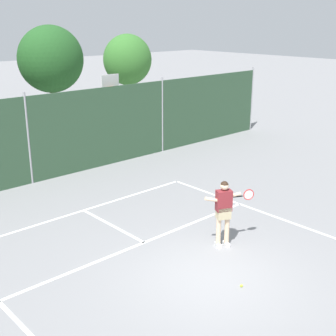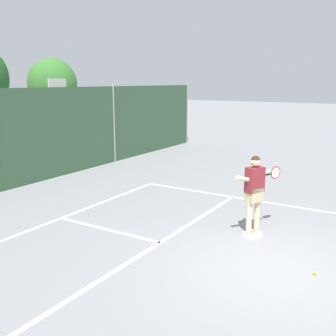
{
  "view_description": "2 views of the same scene",
  "coord_description": "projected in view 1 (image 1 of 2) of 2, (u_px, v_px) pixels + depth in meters",
  "views": [
    {
      "loc": [
        -7.19,
        -6.36,
        5.83
      ],
      "look_at": [
        1.88,
        3.55,
        1.48
      ],
      "focal_mm": 49.35,
      "sensor_mm": 36.0,
      "label": 1
    },
    {
      "loc": [
        -6.81,
        -1.91,
        3.44
      ],
      "look_at": [
        0.68,
        2.69,
        1.52
      ],
      "focal_mm": 42.44,
      "sensor_mm": 36.0,
      "label": 2
    }
  ],
  "objects": [
    {
      "name": "court_markings",
      "position": [
        191.0,
        268.0,
        11.33
      ],
      "size": [
        8.3,
        11.1,
        0.01
      ],
      "color": "white",
      "rests_on": "ground"
    },
    {
      "name": "basketball_hoop",
      "position": [
        110.0,
        103.0,
        20.31
      ],
      "size": [
        0.9,
        0.67,
        3.55
      ],
      "color": "#9E9EA3",
      "rests_on": "ground"
    },
    {
      "name": "tennis_ball",
      "position": [
        241.0,
        286.0,
        10.52
      ],
      "size": [
        0.07,
        0.07,
        0.07
      ],
      "primitive_type": "sphere",
      "color": "#CCE033",
      "rests_on": "ground"
    },
    {
      "name": "tennis_player",
      "position": [
        224.0,
        208.0,
        12.08
      ],
      "size": [
        1.35,
        0.6,
        1.85
      ],
      "color": "silver",
      "rests_on": "ground"
    },
    {
      "name": "ground_plane",
      "position": [
        211.0,
        278.0,
        10.88
      ],
      "size": [
        120.0,
        120.0,
        0.0
      ],
      "primitive_type": "plane",
      "color": "gray"
    },
    {
      "name": "chainlink_fence",
      "position": [
        28.0,
        141.0,
        16.7
      ],
      "size": [
        26.09,
        0.09,
        3.39
      ],
      "color": "#2D4C33",
      "rests_on": "ground"
    }
  ]
}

